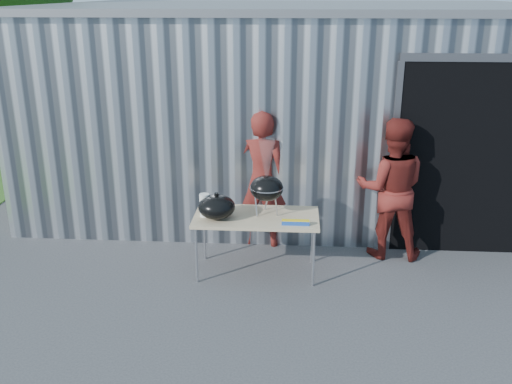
# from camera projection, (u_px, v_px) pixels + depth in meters

# --- Properties ---
(ground) EXTENTS (80.00, 80.00, 0.00)m
(ground) POSITION_uv_depth(u_px,v_px,m) (219.00, 308.00, 6.29)
(ground) COLOR #3D3D3F
(building) EXTENTS (8.20, 6.20, 3.10)m
(building) POSITION_uv_depth(u_px,v_px,m) (302.00, 97.00, 10.03)
(building) COLOR silver
(building) RESTS_ON ground
(folding_table) EXTENTS (1.50, 0.75, 0.75)m
(folding_table) POSITION_uv_depth(u_px,v_px,m) (256.00, 219.00, 6.87)
(folding_table) COLOR tan
(folding_table) RESTS_ON ground
(kettle_grill) EXTENTS (0.41, 0.41, 0.93)m
(kettle_grill) POSITION_uv_depth(u_px,v_px,m) (267.00, 181.00, 6.77)
(kettle_grill) COLOR black
(kettle_grill) RESTS_ON folding_table
(grill_lid) EXTENTS (0.44, 0.44, 0.32)m
(grill_lid) POSITION_uv_depth(u_px,v_px,m) (217.00, 207.00, 6.74)
(grill_lid) COLOR black
(grill_lid) RESTS_ON folding_table
(paper_towels) EXTENTS (0.12, 0.12, 0.28)m
(paper_towels) POSITION_uv_depth(u_px,v_px,m) (205.00, 205.00, 6.80)
(paper_towels) COLOR white
(paper_towels) RESTS_ON folding_table
(white_tub) EXTENTS (0.20, 0.15, 0.10)m
(white_tub) POSITION_uv_depth(u_px,v_px,m) (214.00, 204.00, 7.09)
(white_tub) COLOR white
(white_tub) RESTS_ON folding_table
(foil_box) EXTENTS (0.32, 0.05, 0.06)m
(foil_box) POSITION_uv_depth(u_px,v_px,m) (296.00, 222.00, 6.58)
(foil_box) COLOR #1A47A9
(foil_box) RESTS_ON folding_table
(person_cook) EXTENTS (0.73, 0.53, 1.87)m
(person_cook) POSITION_uv_depth(u_px,v_px,m) (261.00, 179.00, 7.59)
(person_cook) COLOR maroon
(person_cook) RESTS_ON ground
(person_bystander) EXTENTS (0.94, 0.76, 1.84)m
(person_bystander) POSITION_uv_depth(u_px,v_px,m) (391.00, 189.00, 7.28)
(person_bystander) COLOR maroon
(person_bystander) RESTS_ON ground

